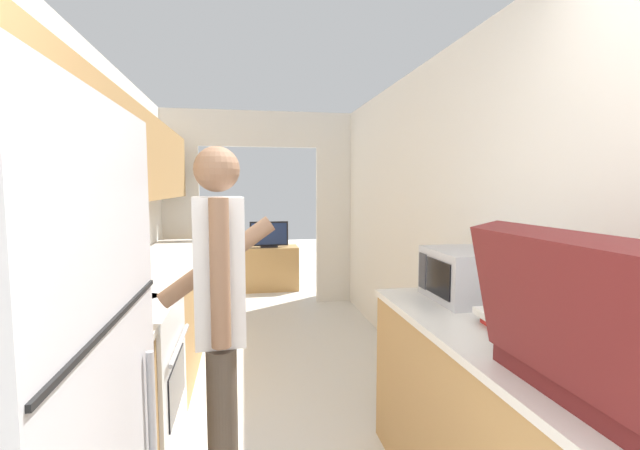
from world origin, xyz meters
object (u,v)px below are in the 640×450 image
at_px(microwave, 465,275).
at_px(television, 269,235).
at_px(suitcase, 602,346).
at_px(tv_cabinet, 269,268).
at_px(book_stack, 510,321).
at_px(range_oven, 116,388).
at_px(person, 220,326).

relative_size(microwave, television, 0.81).
xyz_separation_m(suitcase, tv_cabinet, (-0.66, 5.33, -0.75)).
bearing_deg(microwave, book_stack, -96.47).
distance_m(range_oven, tv_cabinet, 4.14).
height_order(suitcase, microwave, suitcase).
height_order(range_oven, microwave, microwave).
distance_m(microwave, tv_cabinet, 4.36).
height_order(person, tv_cabinet, person).
relative_size(person, suitcase, 2.49).
relative_size(range_oven, book_stack, 3.49).
height_order(person, book_stack, person).
relative_size(microwave, book_stack, 1.50).
bearing_deg(person, book_stack, -105.86).
bearing_deg(book_stack, television, 99.45).
distance_m(range_oven, suitcase, 2.25).
bearing_deg(person, television, -11.19).
xyz_separation_m(person, suitcase, (1.13, -0.84, 0.15)).
relative_size(person, tv_cabinet, 2.00).
xyz_separation_m(person, tv_cabinet, (0.47, 4.48, -0.60)).
height_order(microwave, tv_cabinet, microwave).
height_order(microwave, television, microwave).
bearing_deg(range_oven, television, 75.08).
bearing_deg(television, range_oven, -104.92).
bearing_deg(suitcase, microwave, 80.84).
height_order(tv_cabinet, television, television).
bearing_deg(tv_cabinet, suitcase, -82.97).
relative_size(range_oven, microwave, 2.32).
distance_m(range_oven, book_stack, 2.03).
height_order(suitcase, book_stack, suitcase).
height_order(person, television, person).
distance_m(person, tv_cabinet, 4.55).
relative_size(tv_cabinet, television, 1.52).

